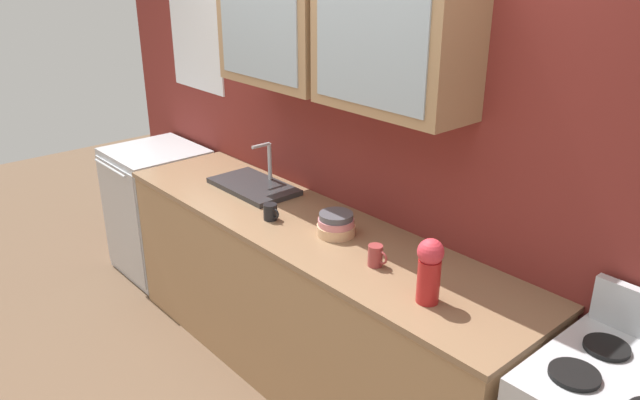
% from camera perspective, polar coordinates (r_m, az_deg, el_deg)
% --- Properties ---
extents(ground_plane, '(10.00, 10.00, 0.00)m').
position_cam_1_polar(ground_plane, '(3.64, -1.13, -15.59)').
color(ground_plane, brown).
extents(back_wall_unit, '(4.76, 0.41, 2.75)m').
position_cam_1_polar(back_wall_unit, '(3.20, 3.26, 8.39)').
color(back_wall_unit, maroon).
rests_on(back_wall_unit, ground_plane).
extents(counter, '(2.64, 0.65, 0.93)m').
position_cam_1_polar(counter, '(3.38, -1.19, -9.39)').
color(counter, '#A87F56').
rests_on(counter, ground_plane).
extents(sink_faucet, '(0.54, 0.31, 0.26)m').
position_cam_1_polar(sink_faucet, '(3.63, -6.11, 1.36)').
color(sink_faucet, '#2D2D30').
rests_on(sink_faucet, counter).
extents(bowl_stack, '(0.19, 0.19, 0.11)m').
position_cam_1_polar(bowl_stack, '(3.03, 1.49, -2.26)').
color(bowl_stack, '#E0AD7F').
rests_on(bowl_stack, counter).
extents(vase, '(0.11, 0.11, 0.28)m').
position_cam_1_polar(vase, '(2.47, 10.08, -6.26)').
color(vase, '#B21E1E').
rests_on(vase, counter).
extents(cup_near_sink, '(0.11, 0.07, 0.09)m').
position_cam_1_polar(cup_near_sink, '(3.20, -4.58, -1.11)').
color(cup_near_sink, black).
rests_on(cup_near_sink, counter).
extents(cup_near_bowls, '(0.10, 0.07, 0.10)m').
position_cam_1_polar(cup_near_bowls, '(2.75, 5.18, -5.15)').
color(cup_near_bowls, '#993838').
rests_on(cup_near_bowls, counter).
extents(dishwasher, '(0.62, 0.64, 0.93)m').
position_cam_1_polar(dishwasher, '(4.63, -14.59, -0.94)').
color(dishwasher, silver).
rests_on(dishwasher, ground_plane).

